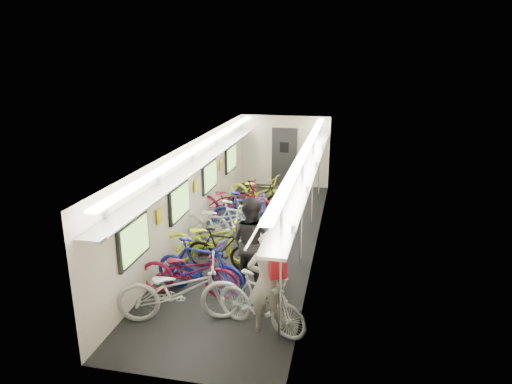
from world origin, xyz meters
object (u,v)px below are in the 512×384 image
at_px(bicycle_0, 180,290).
at_px(bicycle_1, 200,267).
at_px(passenger_mid, 251,242).
at_px(passenger_near, 267,283).
at_px(backpack, 278,266).

height_order(bicycle_0, bicycle_1, bicycle_1).
distance_m(bicycle_1, passenger_mid, 1.09).
distance_m(passenger_near, passenger_mid, 1.62).
distance_m(bicycle_0, backpack, 1.85).
bearing_deg(bicycle_0, passenger_near, -105.89).
distance_m(bicycle_0, bicycle_1, 0.89).
distance_m(bicycle_1, backpack, 2.10).
xyz_separation_m(bicycle_0, passenger_mid, (0.89, 1.50, 0.34)).
height_order(bicycle_1, passenger_near, passenger_near).
xyz_separation_m(bicycle_1, backpack, (1.64, -1.09, 0.72)).
relative_size(passenger_mid, backpack, 4.72).
bearing_deg(bicycle_1, backpack, -113.04).
xyz_separation_m(bicycle_0, backpack, (1.69, -0.20, 0.72)).
bearing_deg(backpack, passenger_mid, 91.06).
bearing_deg(passenger_near, bicycle_0, -5.48).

